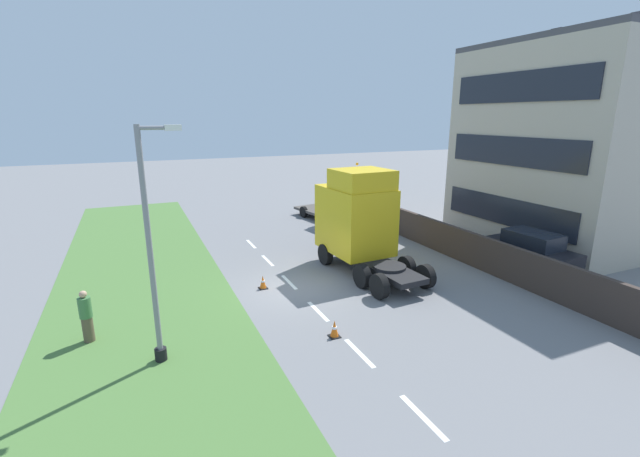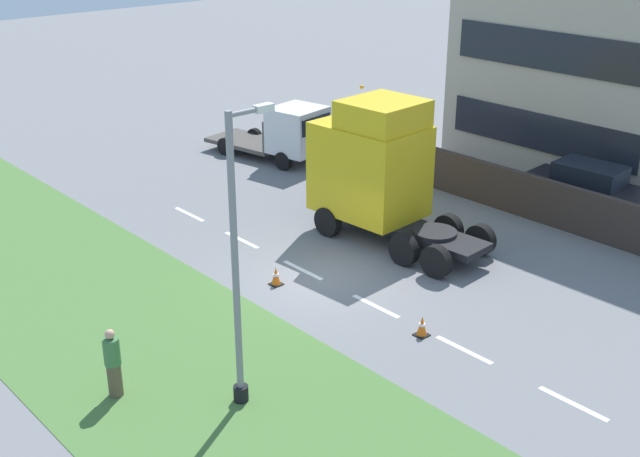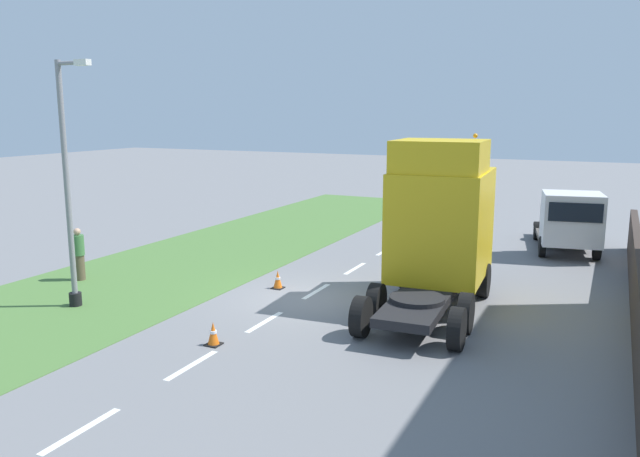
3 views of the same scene
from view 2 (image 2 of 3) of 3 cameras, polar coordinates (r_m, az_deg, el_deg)
The scene contains 12 objects.
ground_plane at distance 24.63m, azimuth 0.14°, elevation -3.66°, with size 120.00×120.00×0.00m, color slate.
grass_verge at distance 21.55m, azimuth -11.89°, elevation -8.32°, with size 7.00×44.00×0.01m.
lane_markings at distance 24.17m, azimuth 1.26°, elevation -4.20°, with size 0.16×17.80×0.00m.
boundary_wall at distance 30.61m, azimuth 12.75°, elevation 2.84°, with size 0.25×24.00×1.64m.
building_block at distance 36.55m, azimuth 20.00°, elevation 12.87°, with size 9.19×9.97×12.10m.
lorry_cab at distance 27.07m, azimuth 3.95°, elevation 4.26°, with size 3.02×6.54×4.92m.
flatbed_truck at distance 35.07m, azimuth -2.24°, elevation 6.83°, with size 3.07×6.02×2.53m.
parked_car at distance 30.74m, azimuth 18.35°, elevation 2.60°, with size 2.11×4.41×1.97m.
lamp_post at distance 17.67m, azimuth -5.82°, elevation -3.54°, with size 1.30×0.35×6.93m.
pedestrian at distance 19.46m, azimuth -14.50°, elevation -9.29°, with size 0.39×0.39×1.77m.
traffic_cone_lead at distance 21.70m, azimuth 7.26°, elevation -6.90°, with size 0.36×0.36×0.58m.
traffic_cone_trailing at distance 24.24m, azimuth -3.15°, elevation -3.41°, with size 0.36×0.36×0.58m.
Camera 2 is at (-14.81, -16.34, 10.96)m, focal length 45.00 mm.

